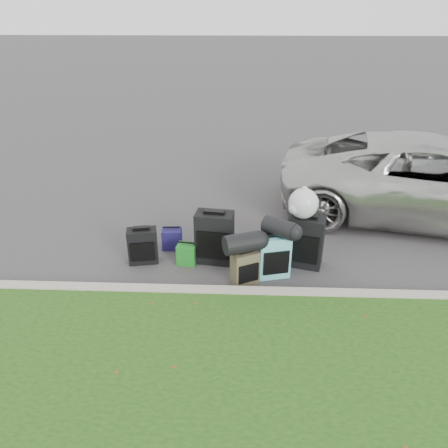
{
  "coord_description": "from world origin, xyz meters",
  "views": [
    {
      "loc": [
        0.16,
        -5.95,
        3.63
      ],
      "look_at": [
        -0.1,
        0.2,
        0.55
      ],
      "focal_mm": 35.0,
      "sensor_mm": 36.0,
      "label": 1
    }
  ],
  "objects_px": {
    "suitcase_olive": "(245,267)",
    "suitcase_teal": "(273,256)",
    "tote_navy": "(172,239)",
    "suitcase_small_black": "(143,246)",
    "suitcase_large_black_left": "(215,237)",
    "suitcase_large_black_right": "(305,241)",
    "suv": "(433,179)",
    "tote_green": "(187,254)"
  },
  "relations": [
    {
      "from": "suitcase_olive",
      "to": "suitcase_teal",
      "type": "relative_size",
      "value": 0.77
    },
    {
      "from": "suitcase_large_black_right",
      "to": "tote_green",
      "type": "bearing_deg",
      "value": -162.94
    },
    {
      "from": "tote_green",
      "to": "suitcase_large_black_left",
      "type": "bearing_deg",
      "value": 20.25
    },
    {
      "from": "suitcase_olive",
      "to": "tote_navy",
      "type": "height_order",
      "value": "suitcase_olive"
    },
    {
      "from": "suitcase_large_black_left",
      "to": "tote_green",
      "type": "relative_size",
      "value": 2.54
    },
    {
      "from": "suitcase_small_black",
      "to": "tote_navy",
      "type": "bearing_deg",
      "value": 39.34
    },
    {
      "from": "tote_green",
      "to": "tote_navy",
      "type": "distance_m",
      "value": 0.56
    },
    {
      "from": "suitcase_teal",
      "to": "tote_navy",
      "type": "distance_m",
      "value": 1.8
    },
    {
      "from": "suitcase_small_black",
      "to": "tote_navy",
      "type": "relative_size",
      "value": 1.66
    },
    {
      "from": "suv",
      "to": "suitcase_teal",
      "type": "distance_m",
      "value": 3.76
    },
    {
      "from": "suitcase_small_black",
      "to": "suitcase_large_black_left",
      "type": "xyz_separation_m",
      "value": [
        1.12,
        0.08,
        0.13
      ]
    },
    {
      "from": "suitcase_large_black_right",
      "to": "suitcase_teal",
      "type": "bearing_deg",
      "value": -131.25
    },
    {
      "from": "tote_navy",
      "to": "suitcase_teal",
      "type": "bearing_deg",
      "value": -28.27
    },
    {
      "from": "suitcase_teal",
      "to": "suitcase_large_black_right",
      "type": "xyz_separation_m",
      "value": [
        0.5,
        0.33,
        0.07
      ]
    },
    {
      "from": "suitcase_teal",
      "to": "tote_navy",
      "type": "height_order",
      "value": "suitcase_teal"
    },
    {
      "from": "suitcase_large_black_right",
      "to": "tote_navy",
      "type": "distance_m",
      "value": 2.18
    },
    {
      "from": "suitcase_olive",
      "to": "suitcase_large_black_right",
      "type": "relative_size",
      "value": 0.63
    },
    {
      "from": "suitcase_small_black",
      "to": "tote_green",
      "type": "distance_m",
      "value": 0.7
    },
    {
      "from": "suitcase_large_black_right",
      "to": "tote_navy",
      "type": "height_order",
      "value": "suitcase_large_black_right"
    },
    {
      "from": "suv",
      "to": "suitcase_large_black_right",
      "type": "relative_size",
      "value": 6.8
    },
    {
      "from": "suitcase_large_black_left",
      "to": "tote_navy",
      "type": "distance_m",
      "value": 0.86
    },
    {
      "from": "suitcase_large_black_right",
      "to": "tote_navy",
      "type": "xyz_separation_m",
      "value": [
        -2.13,
        0.44,
        -0.24
      ]
    },
    {
      "from": "suitcase_small_black",
      "to": "tote_green",
      "type": "relative_size",
      "value": 1.74
    },
    {
      "from": "tote_navy",
      "to": "suitcase_large_black_right",
      "type": "bearing_deg",
      "value": -14.75
    },
    {
      "from": "suitcase_small_black",
      "to": "suitcase_large_black_left",
      "type": "relative_size",
      "value": 0.68
    },
    {
      "from": "suitcase_large_black_left",
      "to": "tote_green",
      "type": "xyz_separation_m",
      "value": [
        -0.43,
        -0.1,
        -0.25
      ]
    },
    {
      "from": "suitcase_small_black",
      "to": "tote_green",
      "type": "xyz_separation_m",
      "value": [
        0.69,
        -0.01,
        -0.12
      ]
    },
    {
      "from": "suitcase_small_black",
      "to": "suitcase_olive",
      "type": "relative_size",
      "value": 1.11
    },
    {
      "from": "suitcase_teal",
      "to": "suitcase_large_black_right",
      "type": "height_order",
      "value": "suitcase_large_black_right"
    },
    {
      "from": "suitcase_small_black",
      "to": "tote_green",
      "type": "height_order",
      "value": "suitcase_small_black"
    },
    {
      "from": "suv",
      "to": "suitcase_large_black_right",
      "type": "distance_m",
      "value": 3.16
    },
    {
      "from": "suitcase_small_black",
      "to": "tote_navy",
      "type": "distance_m",
      "value": 0.61
    },
    {
      "from": "suitcase_olive",
      "to": "suitcase_large_black_right",
      "type": "xyz_separation_m",
      "value": [
        0.92,
        0.54,
        0.15
      ]
    },
    {
      "from": "suitcase_olive",
      "to": "tote_navy",
      "type": "xyz_separation_m",
      "value": [
        -1.21,
        0.98,
        -0.08
      ]
    },
    {
      "from": "suitcase_small_black",
      "to": "tote_navy",
      "type": "xyz_separation_m",
      "value": [
        0.39,
        0.46,
        -0.11
      ]
    },
    {
      "from": "suitcase_small_black",
      "to": "suitcase_large_black_right",
      "type": "relative_size",
      "value": 0.7
    },
    {
      "from": "suv",
      "to": "suitcase_small_black",
      "type": "relative_size",
      "value": 9.75
    },
    {
      "from": "suitcase_teal",
      "to": "suitcase_small_black",
      "type": "bearing_deg",
      "value": 157.31
    },
    {
      "from": "suv",
      "to": "tote_navy",
      "type": "height_order",
      "value": "suv"
    },
    {
      "from": "suitcase_small_black",
      "to": "suitcase_teal",
      "type": "relative_size",
      "value": 0.85
    },
    {
      "from": "suitcase_large_black_right",
      "to": "suv",
      "type": "bearing_deg",
      "value": 51.73
    },
    {
      "from": "suv",
      "to": "suitcase_olive",
      "type": "distance_m",
      "value": 4.24
    }
  ]
}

